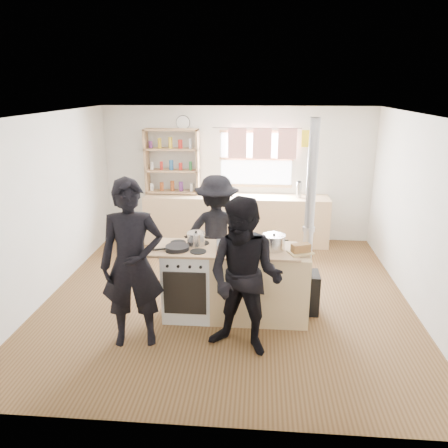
{
  "coord_description": "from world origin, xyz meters",
  "views": [
    {
      "loc": [
        0.42,
        -5.58,
        2.85
      ],
      "look_at": [
        -0.04,
        -0.1,
        1.1
      ],
      "focal_mm": 35.0,
      "sensor_mm": 36.0,
      "label": 1
    }
  ],
  "objects_px": {
    "skillet_greens": "(177,247)",
    "flue_heater": "(306,266)",
    "roast_tray": "(229,245)",
    "person_near_right": "(245,278)",
    "thermos": "(299,190)",
    "person_far": "(217,233)",
    "stockpot_counter": "(274,242)",
    "bread_board": "(301,249)",
    "cooking_island": "(235,283)",
    "stockpot_stove": "(196,239)",
    "person_near_left": "(132,264)"
  },
  "relations": [
    {
      "from": "skillet_greens",
      "to": "thermos",
      "type": "bearing_deg",
      "value": 59.34
    },
    {
      "from": "flue_heater",
      "to": "person_near_right",
      "type": "xyz_separation_m",
      "value": [
        -0.76,
        -0.96,
        0.24
      ]
    },
    {
      "from": "skillet_greens",
      "to": "bread_board",
      "type": "height_order",
      "value": "bread_board"
    },
    {
      "from": "flue_heater",
      "to": "person_near_left",
      "type": "bearing_deg",
      "value": -156.35
    },
    {
      "from": "stockpot_stove",
      "to": "cooking_island",
      "type": "bearing_deg",
      "value": -9.84
    },
    {
      "from": "person_near_right",
      "to": "skillet_greens",
      "type": "bearing_deg",
      "value": 161.66
    },
    {
      "from": "cooking_island",
      "to": "person_near_right",
      "type": "height_order",
      "value": "person_near_right"
    },
    {
      "from": "person_near_left",
      "to": "thermos",
      "type": "bearing_deg",
      "value": 48.14
    },
    {
      "from": "thermos",
      "to": "stockpot_stove",
      "type": "xyz_separation_m",
      "value": [
        -1.49,
        -2.68,
        -0.03
      ]
    },
    {
      "from": "stockpot_stove",
      "to": "flue_heater",
      "type": "relative_size",
      "value": 0.09
    },
    {
      "from": "skillet_greens",
      "to": "person_near_right",
      "type": "bearing_deg",
      "value": -37.56
    },
    {
      "from": "stockpot_counter",
      "to": "person_far",
      "type": "height_order",
      "value": "person_far"
    },
    {
      "from": "stockpot_counter",
      "to": "bread_board",
      "type": "distance_m",
      "value": 0.34
    },
    {
      "from": "thermos",
      "to": "stockpot_counter",
      "type": "relative_size",
      "value": 1.01
    },
    {
      "from": "thermos",
      "to": "bread_board",
      "type": "height_order",
      "value": "thermos"
    },
    {
      "from": "skillet_greens",
      "to": "flue_heater",
      "type": "bearing_deg",
      "value": 10.64
    },
    {
      "from": "stockpot_stove",
      "to": "stockpot_counter",
      "type": "bearing_deg",
      "value": -4.66
    },
    {
      "from": "roast_tray",
      "to": "flue_heater",
      "type": "relative_size",
      "value": 0.13
    },
    {
      "from": "person_near_right",
      "to": "person_far",
      "type": "xyz_separation_m",
      "value": [
        -0.46,
        1.61,
        -0.05
      ]
    },
    {
      "from": "thermos",
      "to": "skillet_greens",
      "type": "bearing_deg",
      "value": -120.66
    },
    {
      "from": "roast_tray",
      "to": "person_near_right",
      "type": "distance_m",
      "value": 0.81
    },
    {
      "from": "cooking_island",
      "to": "person_far",
      "type": "bearing_deg",
      "value": 110.31
    },
    {
      "from": "cooking_island",
      "to": "bread_board",
      "type": "relative_size",
      "value": 5.89
    },
    {
      "from": "roast_tray",
      "to": "person_far",
      "type": "xyz_separation_m",
      "value": [
        -0.23,
        0.84,
        -0.14
      ]
    },
    {
      "from": "stockpot_counter",
      "to": "flue_heater",
      "type": "bearing_deg",
      "value": 24.58
    },
    {
      "from": "stockpot_stove",
      "to": "person_near_right",
      "type": "relative_size",
      "value": 0.13
    },
    {
      "from": "stockpot_counter",
      "to": "bread_board",
      "type": "relative_size",
      "value": 0.84
    },
    {
      "from": "skillet_greens",
      "to": "flue_heater",
      "type": "relative_size",
      "value": 0.15
    },
    {
      "from": "cooking_island",
      "to": "skillet_greens",
      "type": "relative_size",
      "value": 5.28
    },
    {
      "from": "cooking_island",
      "to": "bread_board",
      "type": "bearing_deg",
      "value": -7.12
    },
    {
      "from": "thermos",
      "to": "stockpot_counter",
      "type": "distance_m",
      "value": 2.81
    },
    {
      "from": "skillet_greens",
      "to": "bread_board",
      "type": "distance_m",
      "value": 1.49
    },
    {
      "from": "stockpot_counter",
      "to": "stockpot_stove",
      "type": "bearing_deg",
      "value": 175.34
    },
    {
      "from": "flue_heater",
      "to": "person_far",
      "type": "xyz_separation_m",
      "value": [
        -1.22,
        0.65,
        0.19
      ]
    },
    {
      "from": "stockpot_counter",
      "to": "person_near_left",
      "type": "bearing_deg",
      "value": -156.61
    },
    {
      "from": "person_near_left",
      "to": "person_near_right",
      "type": "relative_size",
      "value": 1.09
    },
    {
      "from": "thermos",
      "to": "cooking_island",
      "type": "bearing_deg",
      "value": -109.68
    },
    {
      "from": "skillet_greens",
      "to": "roast_tray",
      "type": "distance_m",
      "value": 0.63
    },
    {
      "from": "thermos",
      "to": "skillet_greens",
      "type": "relative_size",
      "value": 0.77
    },
    {
      "from": "roast_tray",
      "to": "person_near_right",
      "type": "height_order",
      "value": "person_near_right"
    },
    {
      "from": "flue_heater",
      "to": "person_far",
      "type": "relative_size",
      "value": 1.5
    },
    {
      "from": "roast_tray",
      "to": "bread_board",
      "type": "xyz_separation_m",
      "value": [
        0.87,
        -0.12,
        0.01
      ]
    },
    {
      "from": "stockpot_counter",
      "to": "person_near_right",
      "type": "bearing_deg",
      "value": -113.17
    },
    {
      "from": "person_near_left",
      "to": "person_far",
      "type": "bearing_deg",
      "value": 52.27
    },
    {
      "from": "bread_board",
      "to": "flue_heater",
      "type": "relative_size",
      "value": 0.13
    },
    {
      "from": "flue_heater",
      "to": "person_far",
      "type": "height_order",
      "value": "flue_heater"
    },
    {
      "from": "bread_board",
      "to": "roast_tray",
      "type": "bearing_deg",
      "value": 172.05
    },
    {
      "from": "thermos",
      "to": "person_far",
      "type": "bearing_deg",
      "value": -124.41
    },
    {
      "from": "cooking_island",
      "to": "stockpot_stove",
      "type": "bearing_deg",
      "value": 170.16
    },
    {
      "from": "thermos",
      "to": "cooking_island",
      "type": "distance_m",
      "value": 3.0
    }
  ]
}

